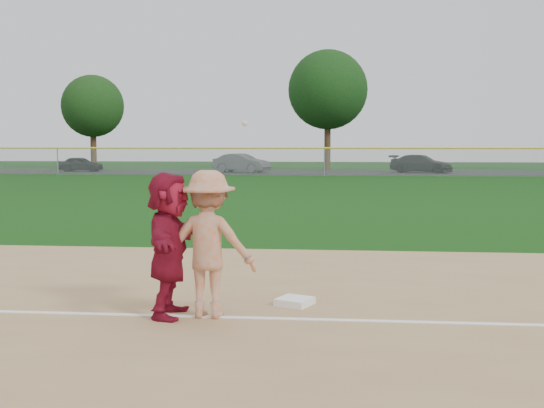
# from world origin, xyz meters

# --- Properties ---
(ground) EXTENTS (160.00, 160.00, 0.00)m
(ground) POSITION_xyz_m (0.00, 0.00, 0.00)
(ground) COLOR #0E3A0B
(ground) RESTS_ON ground
(foul_line) EXTENTS (60.00, 0.10, 0.01)m
(foul_line) POSITION_xyz_m (0.00, -0.80, 0.03)
(foul_line) COLOR white
(foul_line) RESTS_ON infield_dirt
(parking_asphalt) EXTENTS (120.00, 10.00, 0.01)m
(parking_asphalt) POSITION_xyz_m (0.00, 46.00, 0.01)
(parking_asphalt) COLOR black
(parking_asphalt) RESTS_ON ground
(first_base) EXTENTS (0.58, 0.58, 0.10)m
(first_base) POSITION_xyz_m (0.47, -0.02, 0.07)
(first_base) COLOR white
(first_base) RESTS_ON infield_dirt
(base_runner) EXTENTS (0.56, 1.75, 1.88)m
(base_runner) POSITION_xyz_m (-1.12, -0.79, 0.96)
(base_runner) COLOR maroon
(base_runner) RESTS_ON infield_dirt
(car_left) EXTENTS (3.67, 1.55, 1.24)m
(car_left) POSITION_xyz_m (-20.39, 45.61, 0.63)
(car_left) COLOR black
(car_left) RESTS_ON parking_asphalt
(car_mid) EXTENTS (4.86, 3.13, 1.51)m
(car_mid) POSITION_xyz_m (-6.82, 45.28, 0.77)
(car_mid) COLOR #4E5055
(car_mid) RESTS_ON parking_asphalt
(car_right) EXTENTS (5.34, 3.77, 1.44)m
(car_right) POSITION_xyz_m (7.58, 45.91, 0.73)
(car_right) COLOR black
(car_right) RESTS_ON parking_asphalt
(first_base_play) EXTENTS (1.29, 0.81, 2.55)m
(first_base_play) POSITION_xyz_m (-0.60, -0.75, 0.97)
(first_base_play) COLOR #A6A6A9
(first_base_play) RESTS_ON infield_dirt
(outfield_fence) EXTENTS (110.00, 0.12, 110.00)m
(outfield_fence) POSITION_xyz_m (0.00, 40.00, 1.96)
(outfield_fence) COLOR #999EA0
(outfield_fence) RESTS_ON ground
(tree_1) EXTENTS (5.80, 5.80, 8.75)m
(tree_1) POSITION_xyz_m (-22.00, 53.00, 5.83)
(tree_1) COLOR #3E2516
(tree_1) RESTS_ON ground
(tree_2) EXTENTS (7.00, 7.00, 10.58)m
(tree_2) POSITION_xyz_m (0.00, 51.50, 7.06)
(tree_2) COLOR #3A2915
(tree_2) RESTS_ON ground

